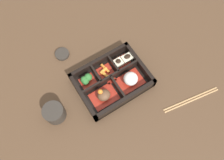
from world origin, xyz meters
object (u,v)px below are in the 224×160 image
bowl_rice (131,79)px  sauce_dish (62,54)px  tea_cup (54,112)px  chopsticks (191,99)px

bowl_rice → sauce_dish: bowl_rice is taller
sauce_dish → bowl_rice: bearing=123.4°
tea_cup → sauce_dish: size_ratio=1.29×
bowl_rice → chopsticks: (-0.16, 0.19, -0.03)m
tea_cup → sauce_dish: 0.26m
bowl_rice → sauce_dish: size_ratio=1.71×
bowl_rice → tea_cup: size_ratio=1.33×
chopsticks → sauce_dish: sauce_dish is taller
chopsticks → bowl_rice: bearing=-49.5°
tea_cup → bowl_rice: bearing=172.5°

